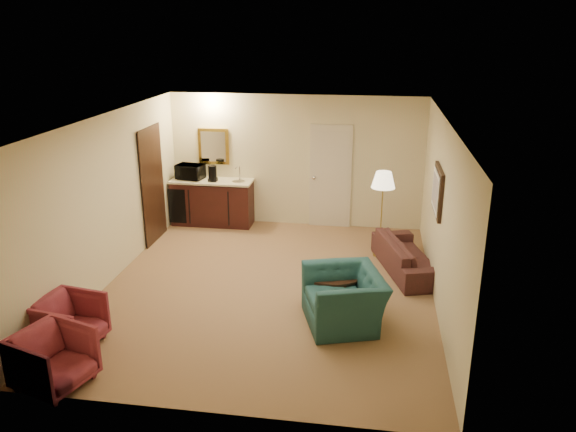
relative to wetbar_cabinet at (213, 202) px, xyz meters
name	(u,v)px	position (x,y,z in m)	size (l,w,h in m)	color
ground	(268,287)	(1.65, -2.72, -0.46)	(6.00, 6.00, 0.00)	olive
room_walls	(270,167)	(1.55, -1.95, 1.26)	(5.02, 6.01, 2.61)	beige
wetbar_cabinet	(213,202)	(0.00, 0.00, 0.00)	(1.64, 0.58, 0.92)	black
sofa	(408,251)	(3.80, -1.75, -0.10)	(1.82, 0.53, 0.71)	black
teal_armchair	(344,290)	(2.86, -3.62, 0.03)	(1.12, 0.73, 0.98)	#1C4646
rose_chair_near	(69,320)	(-0.50, -4.72, -0.09)	(0.71, 0.66, 0.73)	maroon
rose_chair_far	(53,356)	(-0.25, -5.52, -0.09)	(0.72, 0.68, 0.75)	maroon
coffee_table	(330,291)	(2.64, -3.16, -0.23)	(0.81, 0.55, 0.47)	black
floor_lamp	(381,214)	(3.35, -1.16, 0.30)	(0.40, 0.40, 1.52)	#AC9239
waste_bin	(244,219)	(0.65, -0.07, -0.30)	(0.25, 0.25, 0.31)	black
microwave	(190,170)	(-0.45, 0.03, 0.64)	(0.53, 0.29, 0.36)	black
coffee_maker	(213,174)	(0.05, -0.07, 0.61)	(0.16, 0.16, 0.31)	black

